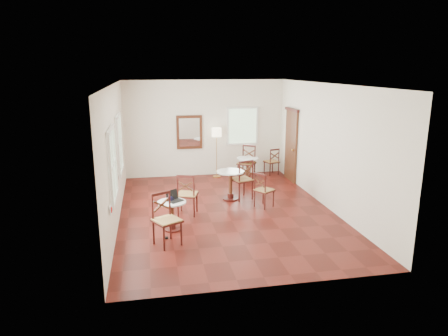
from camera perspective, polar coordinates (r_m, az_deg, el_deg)
name	(u,v)px	position (r m, az deg, el deg)	size (l,w,h in m)	color
ground	(226,211)	(9.78, 0.33, -6.11)	(7.00, 7.00, 0.00)	#52130E
room_shell	(222,132)	(9.56, -0.33, 5.13)	(5.02, 7.02, 3.01)	white
cafe_table_near	(172,213)	(8.63, -7.33, -6.24)	(0.60, 0.60, 0.64)	#401410
cafe_table_mid	(231,182)	(10.50, 0.93, -1.97)	(0.73, 0.73, 0.77)	#401410
cafe_table_back	(248,166)	(12.37, 3.34, 0.24)	(0.65, 0.65, 0.69)	#401410
chair_near_a	(187,194)	(9.46, -5.22, -3.71)	(0.57, 0.57, 1.00)	#401410
chair_near_b	(166,220)	(7.94, -8.15, -7.21)	(0.64, 0.64, 1.03)	#401410
chair_mid_a	(242,179)	(10.54, 2.61, -1.60)	(0.63, 0.63, 1.07)	#401410
chair_mid_b	(264,190)	(9.99, 5.59, -3.09)	(0.56, 0.56, 0.88)	#401410
chair_back_a	(272,162)	(13.06, 6.77, 0.91)	(0.50, 0.50, 0.87)	#401410
chair_back_b	(247,163)	(12.45, 3.23, 0.77)	(0.67, 0.67, 1.05)	#401410
floor_lamp	(217,135)	(12.51, -1.06, 4.60)	(0.30, 0.30, 1.56)	#BF8C3F
laptop	(174,198)	(8.59, -7.07, -4.24)	(0.39, 0.38, 0.22)	black
mouse	(172,198)	(8.69, -7.39, -4.28)	(0.10, 0.06, 0.04)	black
navy_mug	(170,199)	(8.56, -7.55, -4.36)	(0.12, 0.08, 0.10)	black
water_glass	(173,197)	(8.65, -7.26, -4.08)	(0.07, 0.07, 0.11)	white
power_adapter	(166,238)	(8.36, -8.23, -9.71)	(0.10, 0.06, 0.04)	black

